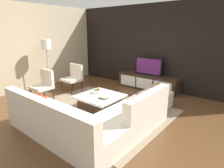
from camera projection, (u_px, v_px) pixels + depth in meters
name	position (u px, v px, depth m)	size (l,w,h in m)	color
ground_plane	(100.00, 112.00, 4.75)	(14.00, 14.00, 0.00)	brown
feature_wall_back	(154.00, 47.00, 6.39)	(6.40, 0.12, 2.80)	black
side_wall_left	(34.00, 47.00, 6.45)	(0.12, 5.20, 2.80)	#C6B28E
area_rug	(97.00, 110.00, 4.81)	(3.42, 2.69, 0.01)	gray
media_console	(148.00, 82.00, 6.48)	(2.11, 0.49, 0.50)	#332319
television	(148.00, 66.00, 6.33)	(0.98, 0.06, 0.60)	black
sectional_couch	(89.00, 120.00, 3.69)	(2.54, 2.35, 0.83)	beige
coffee_table	(100.00, 102.00, 4.83)	(1.03, 1.00, 0.38)	#332319
accent_chair_near	(44.00, 83.00, 5.49)	(0.56, 0.51, 0.87)	#332319
floor_lamp	(46.00, 47.00, 6.15)	(0.32, 0.32, 1.68)	#A5A5AA
ottoman	(155.00, 99.00, 5.01)	(0.70, 0.70, 0.40)	beige
fruit_bowl	(97.00, 91.00, 4.96)	(0.28, 0.28, 0.13)	silver
accent_chair_far	(74.00, 76.00, 6.33)	(0.57, 0.53, 0.87)	#332319
decorative_ball	(156.00, 88.00, 4.92)	(0.26, 0.26, 0.26)	#997247
book_stack	(103.00, 98.00, 4.56)	(0.21, 0.14, 0.05)	#1E232D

